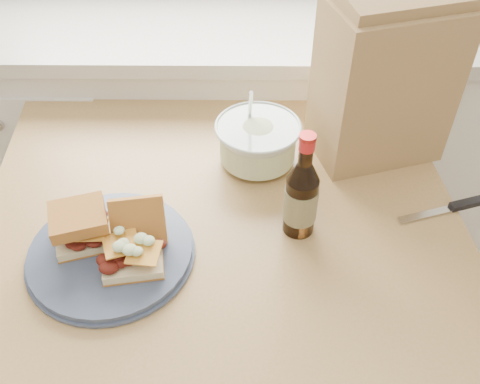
{
  "coord_description": "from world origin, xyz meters",
  "views": [
    {
      "loc": [
        0.18,
        0.21,
        1.62
      ],
      "look_at": [
        0.17,
        0.96,
        0.91
      ],
      "focal_mm": 40.0,
      "sensor_mm": 36.0,
      "label": 1
    }
  ],
  "objects_px": {
    "plate": "(111,253)",
    "coleslaw_bowl": "(258,143)",
    "dining_table": "(222,251)",
    "beer_bottle": "(301,197)",
    "paper_bag": "(384,83)"
  },
  "relations": [
    {
      "from": "coleslaw_bowl",
      "to": "paper_bag",
      "type": "relative_size",
      "value": 0.54
    },
    {
      "from": "beer_bottle",
      "to": "coleslaw_bowl",
      "type": "bearing_deg",
      "value": 116.55
    },
    {
      "from": "plate",
      "to": "beer_bottle",
      "type": "distance_m",
      "value": 0.38
    },
    {
      "from": "plate",
      "to": "coleslaw_bowl",
      "type": "distance_m",
      "value": 0.41
    },
    {
      "from": "plate",
      "to": "beer_bottle",
      "type": "relative_size",
      "value": 1.32
    },
    {
      "from": "dining_table",
      "to": "plate",
      "type": "relative_size",
      "value": 3.44
    },
    {
      "from": "dining_table",
      "to": "beer_bottle",
      "type": "distance_m",
      "value": 0.27
    },
    {
      "from": "dining_table",
      "to": "beer_bottle",
      "type": "xyz_separation_m",
      "value": [
        0.16,
        -0.04,
        0.21
      ]
    },
    {
      "from": "paper_bag",
      "to": "coleslaw_bowl",
      "type": "bearing_deg",
      "value": 174.0
    },
    {
      "from": "coleslaw_bowl",
      "to": "paper_bag",
      "type": "distance_m",
      "value": 0.3
    },
    {
      "from": "dining_table",
      "to": "plate",
      "type": "distance_m",
      "value": 0.27
    },
    {
      "from": "plate",
      "to": "coleslaw_bowl",
      "type": "relative_size",
      "value": 1.62
    },
    {
      "from": "coleslaw_bowl",
      "to": "beer_bottle",
      "type": "height_order",
      "value": "beer_bottle"
    },
    {
      "from": "dining_table",
      "to": "coleslaw_bowl",
      "type": "relative_size",
      "value": 5.56
    },
    {
      "from": "coleslaw_bowl",
      "to": "dining_table",
      "type": "bearing_deg",
      "value": -114.49
    }
  ]
}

